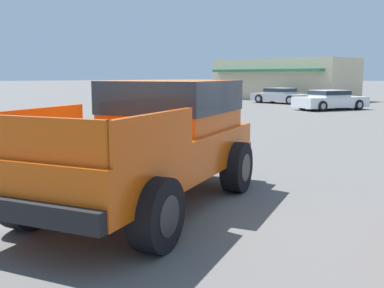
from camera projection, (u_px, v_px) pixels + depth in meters
name	position (u px, v px, depth m)	size (l,w,h in m)	color
ground_plane	(156.00, 199.00, 7.51)	(320.00, 320.00, 0.00)	#5B5956
orange_pickup_truck	(157.00, 135.00, 7.22)	(3.62, 5.43, 1.97)	#CC4C0C
parked_car_silver	(281.00, 95.00, 33.02)	(4.45, 1.95, 1.14)	#B7BABF
parked_car_white	(330.00, 100.00, 26.94)	(3.25, 4.79, 1.18)	white
storefront_building	(283.00, 79.00, 38.25)	(11.71, 5.73, 3.39)	beige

